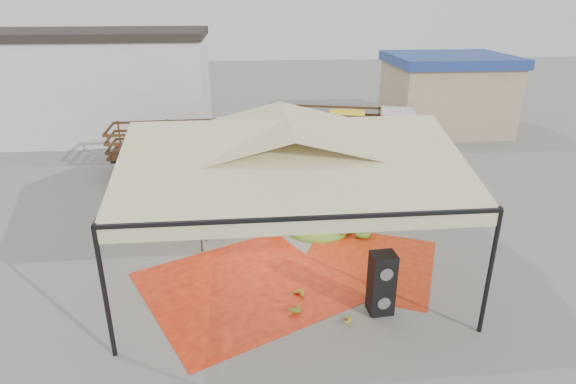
{
  "coord_description": "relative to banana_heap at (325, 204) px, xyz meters",
  "views": [
    {
      "loc": [
        -1.16,
        -12.38,
        7.02
      ],
      "look_at": [
        0.2,
        1.5,
        1.3
      ],
      "focal_mm": 30.0,
      "sensor_mm": 36.0,
      "label": 1
    }
  ],
  "objects": [
    {
      "name": "truck_left",
      "position": [
        -4.86,
        5.32,
        0.74
      ],
      "size": [
        6.11,
        2.29,
        2.07
      ],
      "rotation": [
        0.0,
        0.0,
        0.04
      ],
      "color": "#4B2C19",
      "rests_on": "ground"
    },
    {
      "name": "hand_red_b",
      "position": [
        0.46,
        -4.35,
        -0.43
      ],
      "size": [
        0.47,
        0.39,
        0.2
      ],
      "primitive_type": "ellipsoid",
      "rotation": [
        0.0,
        0.0,
        -0.05
      ],
      "color": "#5D2415",
      "rests_on": "ground"
    },
    {
      "name": "vendor",
      "position": [
        -0.43,
        3.12,
        0.25
      ],
      "size": [
        0.65,
        0.51,
        1.57
      ],
      "primitive_type": "imported",
      "rotation": [
        0.0,
        0.0,
        3.4
      ],
      "color": "gray",
      "rests_on": "ground"
    },
    {
      "name": "tarp_left",
      "position": [
        -2.81,
        -3.93,
        -0.53
      ],
      "size": [
        6.16,
        6.06,
        0.01
      ],
      "primitive_type": "cube",
      "rotation": [
        0.0,
        0.0,
        0.47
      ],
      "color": "#E64715",
      "rests_on": "ground"
    },
    {
      "name": "ground",
      "position": [
        -1.5,
        -2.21,
        -0.54
      ],
      "size": [
        90.0,
        90.0,
        0.0
      ],
      "primitive_type": "plane",
      "color": "slate",
      "rests_on": "ground"
    },
    {
      "name": "hand_red_a",
      "position": [
        0.5,
        -4.09,
        -0.43
      ],
      "size": [
        0.49,
        0.41,
        0.21
      ],
      "primitive_type": "ellipsoid",
      "rotation": [
        0.0,
        0.0,
        0.07
      ],
      "color": "#5D2A15",
      "rests_on": "ground"
    },
    {
      "name": "tarp_right",
      "position": [
        0.72,
        -3.04,
        -0.53
      ],
      "size": [
        4.78,
        4.87,
        0.01
      ],
      "primitive_type": "cube",
      "rotation": [
        0.0,
        0.0,
        -0.42
      ],
      "color": "#D54414",
      "rests_on": "ground"
    },
    {
      "name": "building_tan",
      "position": [
        8.5,
        10.79,
        1.54
      ],
      "size": [
        6.3,
        5.3,
        4.1
      ],
      "color": "tan",
      "rests_on": "ground"
    },
    {
      "name": "speaker_stack",
      "position": [
        0.45,
        -5.27,
        0.24
      ],
      "size": [
        0.6,
        0.53,
        1.56
      ],
      "rotation": [
        0.0,
        0.0,
        0.07
      ],
      "color": "black",
      "rests_on": "ground"
    },
    {
      "name": "truck_right",
      "position": [
        2.89,
        7.66,
        0.68
      ],
      "size": [
        6.06,
        3.34,
        1.98
      ],
      "rotation": [
        0.0,
        0.0,
        -0.25
      ],
      "color": "#51391B",
      "rests_on": "ground"
    },
    {
      "name": "banana_leaves",
      "position": [
        -4.04,
        -1.56,
        -0.54
      ],
      "size": [
        0.96,
        1.36,
        3.7
      ],
      "primitive_type": null,
      "color": "#23701D",
      "rests_on": "ground"
    },
    {
      "name": "hand_green",
      "position": [
        -1.62,
        -5.03,
        -0.42
      ],
      "size": [
        0.64,
        0.64,
        0.23
      ],
      "primitive_type": "ellipsoid",
      "rotation": [
        0.0,
        0.0,
        -0.76
      ],
      "color": "#377117",
      "rests_on": "ground"
    },
    {
      "name": "hanging_bunches",
      "position": [
        -0.9,
        -2.64,
        2.08
      ],
      "size": [
        1.74,
        0.24,
        0.2
      ],
      "color": "#3A7518",
      "rests_on": "ground"
    },
    {
      "name": "hand_yellow_a",
      "position": [
        -0.47,
        -5.61,
        -0.44
      ],
      "size": [
        0.48,
        0.43,
        0.19
      ],
      "primitive_type": "ellipsoid",
      "rotation": [
        0.0,
        0.0,
        -0.26
      ],
      "color": "gold",
      "rests_on": "ground"
    },
    {
      "name": "banana_heap",
      "position": [
        0.0,
        0.0,
        0.0
      ],
      "size": [
        5.35,
        4.54,
        1.07
      ],
      "primitive_type": "ellipsoid",
      "rotation": [
        0.0,
        0.0,
        -0.09
      ],
      "color": "#517418",
      "rests_on": "ground"
    },
    {
      "name": "hand_yellow_b",
      "position": [
        -1.45,
        -4.5,
        -0.43
      ],
      "size": [
        0.62,
        0.6,
        0.22
      ],
      "primitive_type": "ellipsoid",
      "rotation": [
        0.0,
        0.0,
        0.6
      ],
      "color": "gold",
      "rests_on": "ground"
    },
    {
      "name": "building_white",
      "position": [
        -11.5,
        11.79,
        2.18
      ],
      "size": [
        14.3,
        6.3,
        5.4
      ],
      "color": "silver",
      "rests_on": "ground"
    },
    {
      "name": "canopy_tent",
      "position": [
        -1.5,
        -2.21,
        2.76
      ],
      "size": [
        8.1,
        8.1,
        4.0
      ],
      "color": "black",
      "rests_on": "ground"
    }
  ]
}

